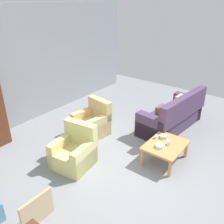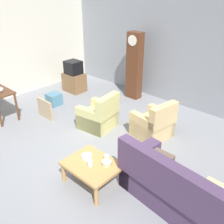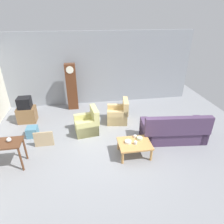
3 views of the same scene
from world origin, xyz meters
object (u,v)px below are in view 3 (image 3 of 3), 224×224
at_px(storage_box_blue, 32,132).
at_px(cup_blue_rimmed, 136,143).
at_px(cup_white_porcelain, 135,136).
at_px(tv_stand_cabinet, 27,115).
at_px(bowl_shallow_green, 140,138).
at_px(grandfather_clock, 72,87).
at_px(couch_floral, 174,131).
at_px(framed_picture_leaning, 44,139).
at_px(bowl_white_stacked, 128,142).
at_px(coffee_table_wood, 134,145).
at_px(tv_crt, 24,103).
at_px(glass_dome_cloche, 9,140).
at_px(armchair_olive_far, 118,115).
at_px(armchair_olive_near, 88,125).

height_order(storage_box_blue, cup_blue_rimmed, cup_blue_rimmed).
xyz_separation_m(storage_box_blue, cup_white_porcelain, (3.33, -1.24, 0.29)).
distance_m(tv_stand_cabinet, bowl_shallow_green, 4.57).
bearing_deg(grandfather_clock, couch_floral, -42.21).
relative_size(couch_floral, tv_stand_cabinet, 3.20).
xyz_separation_m(framed_picture_leaning, bowl_white_stacked, (2.56, -0.83, 0.20)).
xyz_separation_m(coffee_table_wood, bowl_white_stacked, (-0.19, 0.04, 0.09)).
xyz_separation_m(couch_floral, storage_box_blue, (-4.72, 1.00, -0.18)).
xyz_separation_m(coffee_table_wood, tv_crt, (-3.64, 2.63, 0.44)).
bearing_deg(tv_crt, cup_white_porcelain, -32.33).
bearing_deg(cup_white_porcelain, bowl_white_stacked, -139.90).
distance_m(tv_stand_cabinet, cup_blue_rimmed, 4.54).
xyz_separation_m(storage_box_blue, glass_dome_cloche, (-0.20, -1.41, 0.68)).
relative_size(tv_crt, glass_dome_cloche, 3.81).
bearing_deg(bowl_white_stacked, cup_white_porcelain, 40.10).
relative_size(armchair_olive_far, storage_box_blue, 2.49).
bearing_deg(framed_picture_leaning, glass_dome_cloche, -132.20).
bearing_deg(glass_dome_cloche, cup_white_porcelain, 2.68).
height_order(armchair_olive_near, grandfather_clock, grandfather_clock).
bearing_deg(cup_blue_rimmed, glass_dome_cloche, 177.17).
bearing_deg(grandfather_clock, bowl_white_stacked, -64.40).
bearing_deg(armchair_olive_far, cup_white_porcelain, -84.14).
relative_size(tv_crt, storage_box_blue, 1.30).
xyz_separation_m(grandfather_clock, tv_stand_cabinet, (-1.77, -0.92, -0.71)).
xyz_separation_m(couch_floral, tv_stand_cabinet, (-5.11, 2.12, -0.05)).
bearing_deg(tv_stand_cabinet, coffee_table_wood, -35.91).
distance_m(armchair_olive_far, cup_white_porcelain, 1.80).
xyz_separation_m(grandfather_clock, cup_blue_rimmed, (1.88, -3.61, -0.53)).
distance_m(framed_picture_leaning, bowl_white_stacked, 2.70).
bearing_deg(armchair_olive_near, framed_picture_leaning, -156.86).
height_order(tv_crt, framed_picture_leaning, tv_crt).
relative_size(tv_stand_cabinet, glass_dome_cloche, 5.39).
height_order(couch_floral, armchair_olive_near, couch_floral).
bearing_deg(glass_dome_cloche, cup_blue_rimmed, -2.83).
relative_size(coffee_table_wood, bowl_white_stacked, 4.97).
bearing_deg(armchair_olive_near, tv_stand_cabinet, 153.60).
xyz_separation_m(coffee_table_wood, bowl_shallow_green, (0.20, 0.16, 0.10)).
relative_size(storage_box_blue, glass_dome_cloche, 2.93).
distance_m(storage_box_blue, cup_white_porcelain, 3.57).
xyz_separation_m(couch_floral, armchair_olive_near, (-2.80, 0.97, -0.05)).
bearing_deg(framed_picture_leaning, tv_stand_cabinet, 116.71).
bearing_deg(storage_box_blue, armchair_olive_near, -0.91).
distance_m(couch_floral, cup_blue_rimmed, 1.58).
distance_m(armchair_olive_far, cup_blue_rimmed, 2.13).
bearing_deg(storage_box_blue, bowl_white_stacked, -25.71).
bearing_deg(storage_box_blue, framed_picture_leaning, -52.51).
distance_m(armchair_olive_near, armchair_olive_far, 1.36).
distance_m(tv_stand_cabinet, storage_box_blue, 1.19).
distance_m(couch_floral, bowl_shallow_green, 1.33).
bearing_deg(cup_white_porcelain, tv_stand_cabinet, 147.67).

